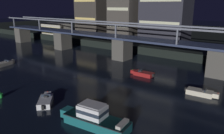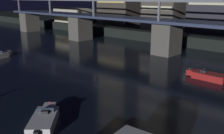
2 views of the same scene
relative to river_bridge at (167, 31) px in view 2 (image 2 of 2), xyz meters
name	(u,v)px [view 2 (image 2 of 2)]	position (x,y,z in m)	size (l,w,h in m)	color
river_bridge	(167,31)	(0.00, 0.00, 0.00)	(99.23, 6.40, 9.38)	#4C4944
waterfront_pavilion	(72,15)	(-41.36, 11.91, 0.29)	(12.40, 7.40, 4.70)	#B2AD9E
speedboat_near_right	(44,120)	(6.60, -28.94, -3.73)	(4.40, 4.37, 1.16)	silver
speedboat_mid_center	(208,76)	(11.26, -8.86, -3.73)	(5.19, 1.82, 1.16)	maroon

